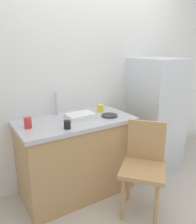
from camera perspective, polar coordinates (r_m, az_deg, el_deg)
name	(u,v)px	position (r m, az deg, el deg)	size (l,w,h in m)	color
ground_plane	(142,211)	(2.50, 11.01, -23.16)	(8.00, 8.00, 0.00)	#BCB2A3
back_wall	(91,74)	(2.76, -1.87, 9.55)	(4.80, 0.10, 2.51)	silver
cabinet_base	(76,158)	(2.54, -5.51, -11.36)	(1.15, 0.60, 0.81)	tan
countertop	(75,121)	(2.37, -5.79, -2.24)	(1.19, 0.64, 0.04)	#B7B7BC
faucet	(56,103)	(2.51, -10.43, 2.17)	(0.02, 0.02, 0.26)	#B7B7BC
refrigerator	(155,114)	(3.06, 14.07, -0.53)	(0.54, 0.61, 1.43)	silver
chair	(144,164)	(2.26, 11.34, -12.59)	(0.56, 0.56, 0.89)	tan
dish_tray	(80,116)	(2.38, -4.49, -0.99)	(0.28, 0.20, 0.05)	white
hotplate	(110,116)	(2.44, 2.89, -0.90)	(0.17, 0.17, 0.02)	#2D2D2D
cup_black	(67,125)	(2.09, -7.70, -3.15)	(0.06, 0.06, 0.08)	black
cup_yellow	(100,108)	(2.61, 0.57, 0.97)	(0.08, 0.08, 0.08)	yellow
cup_red	(28,123)	(2.18, -17.14, -2.60)	(0.07, 0.07, 0.10)	red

